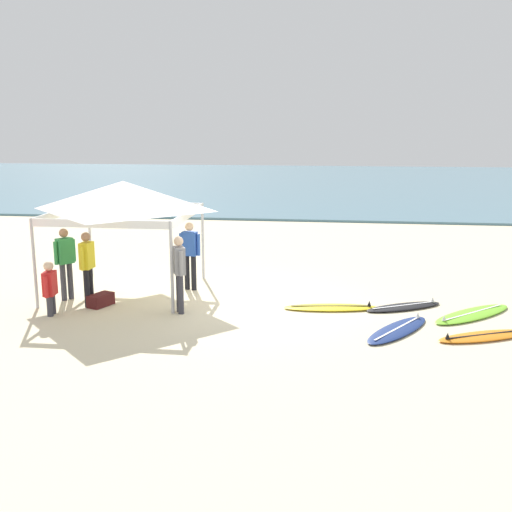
% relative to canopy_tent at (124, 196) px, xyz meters
% --- Properties ---
extents(ground_plane, '(80.00, 80.00, 0.00)m').
position_rel_canopy_tent_xyz_m(ground_plane, '(3.02, -0.75, -2.39)').
color(ground_plane, beige).
extents(sea, '(80.00, 36.00, 0.10)m').
position_rel_canopy_tent_xyz_m(sea, '(3.02, 29.81, -2.34)').
color(sea, '#568499').
rests_on(sea, ground).
extents(canopy_tent, '(3.27, 3.27, 2.75)m').
position_rel_canopy_tent_xyz_m(canopy_tent, '(0.00, 0.00, 0.00)').
color(canopy_tent, '#B7B7BC').
rests_on(canopy_tent, ground).
extents(surfboard_lime, '(2.18, 2.07, 0.19)m').
position_rel_canopy_tent_xyz_m(surfboard_lime, '(8.08, -0.91, -2.35)').
color(surfboard_lime, '#7AD12D').
rests_on(surfboard_lime, ground).
extents(surfboard_black, '(1.92, 1.34, 0.19)m').
position_rel_canopy_tent_xyz_m(surfboard_black, '(6.67, -0.54, -2.35)').
color(surfboard_black, black).
rests_on(surfboard_black, ground).
extents(surfboard_orange, '(2.06, 1.32, 0.19)m').
position_rel_canopy_tent_xyz_m(surfboard_orange, '(7.99, -2.34, -2.35)').
color(surfboard_orange, orange).
rests_on(surfboard_orange, ground).
extents(surfboard_yellow, '(2.17, 0.85, 0.19)m').
position_rel_canopy_tent_xyz_m(surfboard_yellow, '(5.03, -0.81, -2.35)').
color(surfboard_yellow, yellow).
rests_on(surfboard_yellow, ground).
extents(surfboard_navy, '(1.68, 2.15, 0.19)m').
position_rel_canopy_tent_xyz_m(surfboard_navy, '(6.37, -2.16, -2.35)').
color(surfboard_navy, navy).
rests_on(surfboard_navy, ground).
extents(person_blue, '(0.55, 0.27, 1.71)m').
position_rel_canopy_tent_xyz_m(person_blue, '(1.50, 0.40, -1.40)').
color(person_blue, black).
rests_on(person_blue, ground).
extents(person_yellow, '(0.24, 0.55, 1.71)m').
position_rel_canopy_tent_xyz_m(person_yellow, '(-0.47, -1.27, -1.40)').
color(person_yellow, black).
rests_on(person_yellow, ground).
extents(person_grey, '(0.35, 0.51, 1.71)m').
position_rel_canopy_tent_xyz_m(person_grey, '(1.72, -1.50, -1.40)').
color(person_grey, '#383842').
rests_on(person_grey, ground).
extents(person_green, '(0.39, 0.46, 1.71)m').
position_rel_canopy_tent_xyz_m(person_green, '(-1.19, -0.84, -1.40)').
color(person_green, '#383842').
rests_on(person_green, ground).
extents(person_red, '(0.26, 0.55, 1.20)m').
position_rel_canopy_tent_xyz_m(person_red, '(-1.02, -2.03, -1.73)').
color(person_red, '#383842').
rests_on(person_red, ground).
extents(gear_bag_near_tent, '(0.52, 0.68, 0.28)m').
position_rel_canopy_tent_xyz_m(gear_bag_near_tent, '(-0.21, -1.24, -2.25)').
color(gear_bag_near_tent, '#4C1919').
rests_on(gear_bag_near_tent, ground).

